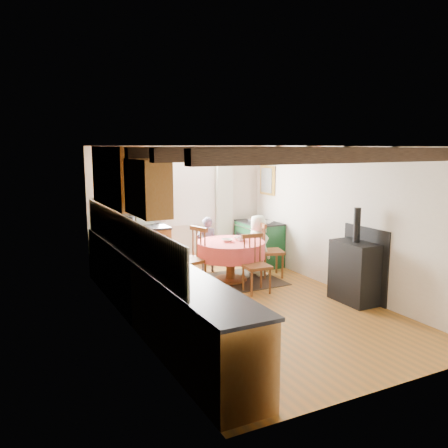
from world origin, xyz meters
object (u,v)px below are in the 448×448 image
chair_left (191,258)px  aga_range (259,243)px  chair_right (271,249)px  child_right (258,245)px  cast_iron_stove (356,255)px  cup (241,239)px  chair_near (257,264)px  dining_table (231,262)px  child_far (207,245)px

chair_left → aga_range: size_ratio=1.06×
chair_right → child_right: 0.26m
cast_iron_stove → cup: cast_iron_stove is taller
chair_left → cup: bearing=69.3°
cup → cast_iron_stove: bearing=-59.5°
chair_left → child_right: child_right is taller
chair_near → cast_iron_stove: 1.58m
chair_left → chair_right: (1.60, -0.03, -0.01)m
child_right → chair_right: bearing=-138.9°
dining_table → chair_left: chair_left is taller
dining_table → child_far: size_ratio=1.14×
aga_range → child_right: child_right is taller
dining_table → chair_near: chair_near is taller
dining_table → cup: 0.45m
chair_left → chair_right: bearing=73.1°
aga_range → child_far: child_far is taller
chair_near → cast_iron_stove: size_ratio=0.65×
chair_right → dining_table: bearing=103.4°
cast_iron_stove → cup: (-1.04, 1.76, 0.04)m
chair_near → chair_left: chair_left is taller
cast_iron_stove → cup: size_ratio=13.82×
chair_right → child_right: child_right is taller
aga_range → child_right: size_ratio=0.86×
child_right → dining_table: bearing=101.3°
dining_table → aga_range: 1.37m
dining_table → child_right: 0.71m
chair_left → child_far: (0.68, 0.81, 0.01)m
chair_near → cup: chair_near is taller
chair_near → dining_table: bearing=101.1°
dining_table → child_far: 0.83m
aga_range → dining_table: bearing=-143.0°
chair_right → chair_near: bearing=149.4°
child_far → cup: size_ratio=9.95×
chair_left → cup: 0.97m
chair_near → child_right: size_ratio=0.85×
chair_right → aga_range: 0.89m
child_right → cast_iron_stove: bearing=-167.0°
cast_iron_stove → cup: 2.05m
child_right → chair_near: bearing=145.7°
aga_range → cup: size_ratio=9.16×
chair_left → cup: chair_left is taller
dining_table → aga_range: aga_range is taller
cup → aga_range: bearing=44.1°
aga_range → cup: aga_range is taller
chair_left → aga_range: (1.86, 0.82, -0.07)m
chair_right → cast_iron_stove: 1.86m
dining_table → chair_right: bearing=-1.9°
chair_right → cast_iron_stove: (0.37, -1.81, 0.23)m
aga_range → child_far: size_ratio=0.92×
aga_range → child_far: 1.18m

